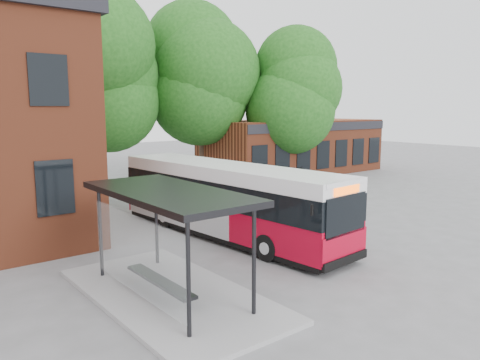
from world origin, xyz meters
TOP-DOWN VIEW (x-y plane):
  - ground at (0.00, 0.00)m, footprint 100.00×100.00m
  - shop_row at (15.00, 14.00)m, footprint 14.00×6.20m
  - bus_shelter at (-4.50, -1.00)m, footprint 3.60×7.00m
  - bike_rail at (9.28, 10.00)m, footprint 5.20×0.10m
  - tree_1 at (1.00, 17.00)m, footprint 7.92×7.92m
  - tree_2 at (8.00, 16.00)m, footprint 7.92×7.92m
  - tree_3 at (13.00, 12.00)m, footprint 7.04×7.04m
  - city_bus at (0.22, 2.80)m, footprint 3.17×11.17m
  - bicycle_0 at (7.00, 10.23)m, footprint 1.83×0.81m
  - bicycle_1 at (7.25, 10.89)m, footprint 1.59×0.51m
  - bicycle_2 at (7.59, 10.17)m, footprint 1.80×0.70m
  - bicycle_3 at (9.11, 9.49)m, footprint 1.85×1.02m
  - bicycle_4 at (10.26, 10.68)m, footprint 1.62×0.62m
  - bicycle_5 at (10.10, 10.04)m, footprint 1.85×0.82m
  - bicycle_7 at (12.33, 10.92)m, footprint 1.67×1.09m

SIDE VIEW (x-z plane):
  - ground at x=0.00m, z-range 0.00..0.00m
  - bike_rail at x=9.28m, z-range 0.00..0.38m
  - bicycle_4 at x=10.26m, z-range 0.00..0.84m
  - bicycle_2 at x=7.59m, z-range 0.00..0.93m
  - bicycle_0 at x=7.00m, z-range 0.00..0.93m
  - bicycle_1 at x=7.25m, z-range 0.00..0.95m
  - bicycle_7 at x=12.33m, z-range 0.00..0.98m
  - bicycle_3 at x=9.11m, z-range 0.00..1.07m
  - bicycle_5 at x=10.10m, z-range 0.00..1.07m
  - city_bus at x=0.22m, z-range 0.00..2.80m
  - bus_shelter at x=-4.50m, z-range 0.00..2.90m
  - shop_row at x=15.00m, z-range 0.00..4.00m
  - tree_3 at x=13.00m, z-range 0.00..9.28m
  - tree_1 at x=1.00m, z-range 0.00..10.40m
  - tree_2 at x=8.00m, z-range 0.00..11.00m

